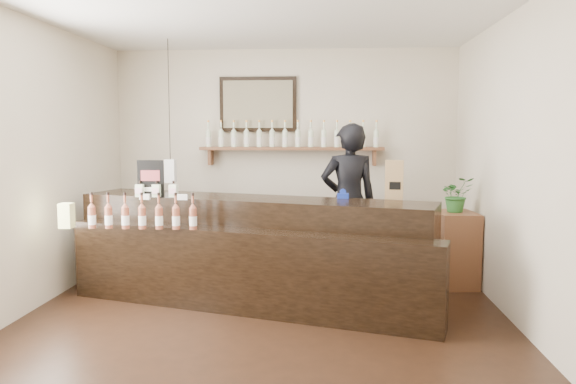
# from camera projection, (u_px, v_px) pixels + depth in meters

# --- Properties ---
(ground) EXTENTS (5.00, 5.00, 0.00)m
(ground) POSITION_uv_depth(u_px,v_px,m) (264.00, 319.00, 5.16)
(ground) COLOR black
(ground) RESTS_ON ground
(room_shell) EXTENTS (5.00, 5.00, 5.00)m
(room_shell) POSITION_uv_depth(u_px,v_px,m) (263.00, 133.00, 4.98)
(room_shell) COLOR beige
(room_shell) RESTS_ON ground
(back_wall_decor) EXTENTS (2.66, 0.96, 1.69)m
(back_wall_decor) POSITION_uv_depth(u_px,v_px,m) (273.00, 129.00, 7.34)
(back_wall_decor) COLOR brown
(back_wall_decor) RESTS_ON ground
(counter) EXTENTS (3.76, 2.02, 1.21)m
(counter) POSITION_uv_depth(u_px,v_px,m) (249.00, 253.00, 5.68)
(counter) COLOR black
(counter) RESTS_ON ground
(promo_sign) EXTENTS (0.27, 0.03, 0.38)m
(promo_sign) POSITION_uv_depth(u_px,v_px,m) (151.00, 179.00, 5.78)
(promo_sign) COLOR black
(promo_sign) RESTS_ON counter
(paper_bag) EXTENTS (0.20, 0.16, 0.39)m
(paper_bag) POSITION_uv_depth(u_px,v_px,m) (394.00, 180.00, 5.63)
(paper_bag) COLOR #A1774D
(paper_bag) RESTS_ON counter
(tape_dispenser) EXTENTS (0.12, 0.05, 0.10)m
(tape_dispenser) POSITION_uv_depth(u_px,v_px,m) (343.00, 195.00, 5.67)
(tape_dispenser) COLOR #162D9F
(tape_dispenser) RESTS_ON counter
(side_cabinet) EXTENTS (0.46, 0.60, 0.83)m
(side_cabinet) POSITION_uv_depth(u_px,v_px,m) (455.00, 249.00, 6.26)
(side_cabinet) COLOR brown
(side_cabinet) RESTS_ON ground
(potted_plant) EXTENTS (0.40, 0.37, 0.39)m
(potted_plant) POSITION_uv_depth(u_px,v_px,m) (457.00, 195.00, 6.19)
(potted_plant) COLOR #2C6B2B
(potted_plant) RESTS_ON side_cabinet
(shopkeeper) EXTENTS (0.83, 0.64, 2.05)m
(shopkeeper) POSITION_uv_depth(u_px,v_px,m) (349.00, 191.00, 6.53)
(shopkeeper) COLOR black
(shopkeeper) RESTS_ON ground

